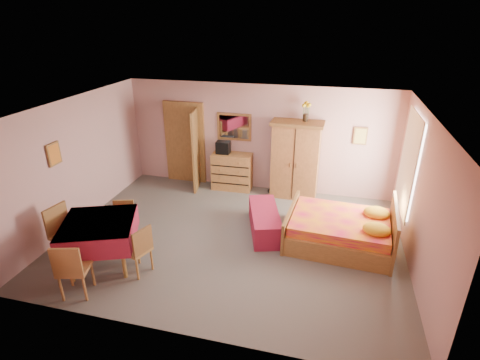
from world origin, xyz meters
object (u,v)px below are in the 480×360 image
(sunflower_vase, at_px, (306,111))
(chair_north, at_px, (124,224))
(chest_of_drawers, at_px, (232,171))
(chair_west, at_px, (68,235))
(bench, at_px, (265,221))
(chair_south, at_px, (74,268))
(bed, at_px, (340,222))
(chair_east, at_px, (136,249))
(wall_mirror, at_px, (234,127))
(floor_lamp, at_px, (273,159))
(wardrobe, at_px, (295,160))
(dining_table, at_px, (101,243))
(stereo, at_px, (223,147))

(sunflower_vase, bearing_deg, chair_north, -135.68)
(chest_of_drawers, xyz_separation_m, chair_west, (-2.00, -3.63, 0.06))
(bench, height_order, chair_north, chair_north)
(chair_south, xyz_separation_m, chair_west, (-0.68, 0.75, 0.03))
(bed, relative_size, chair_east, 2.21)
(wall_mirror, bearing_deg, chest_of_drawers, -90.14)
(bed, xyz_separation_m, chair_east, (-3.31, -1.74, -0.01))
(floor_lamp, height_order, chair_east, floor_lamp)
(chair_west, bearing_deg, bed, 120.75)
(chest_of_drawers, bearing_deg, bench, -59.16)
(chair_south, height_order, chair_east, chair_south)
(bench, relative_size, chair_east, 1.61)
(sunflower_vase, distance_m, chair_east, 4.68)
(wall_mirror, height_order, bench, wall_mirror)
(chair_west, bearing_deg, chair_south, 52.47)
(wardrobe, distance_m, dining_table, 4.63)
(wall_mirror, xyz_separation_m, stereo, (-0.22, -0.22, -0.47))
(stereo, relative_size, bench, 0.23)
(dining_table, distance_m, chair_south, 0.77)
(wardrobe, bearing_deg, bed, -57.61)
(chair_east, bearing_deg, wall_mirror, 9.15)
(dining_table, distance_m, chair_east, 0.69)
(chest_of_drawers, xyz_separation_m, chair_east, (-0.67, -3.65, -0.02))
(floor_lamp, xyz_separation_m, bed, (1.62, -1.95, -0.43))
(bed, distance_m, dining_table, 4.35)
(wardrobe, distance_m, chair_east, 4.26)
(sunflower_vase, xyz_separation_m, chair_east, (-2.39, -3.67, -1.63))
(bench, bearing_deg, chest_of_drawers, 122.57)
(stereo, relative_size, sunflower_vase, 0.73)
(floor_lamp, bearing_deg, chair_north, -128.11)
(floor_lamp, bearing_deg, sunflower_vase, -1.40)
(sunflower_vase, distance_m, chair_south, 5.58)
(bench, bearing_deg, chair_west, -150.68)
(bed, distance_m, chair_west, 4.95)
(dining_table, bearing_deg, bench, 34.83)
(chest_of_drawers, height_order, wall_mirror, wall_mirror)
(wall_mirror, height_order, floor_lamp, wall_mirror)
(chest_of_drawers, xyz_separation_m, stereo, (-0.22, -0.01, 0.61))
(chest_of_drawers, height_order, bench, chest_of_drawers)
(bed, height_order, chair_west, chair_west)
(chest_of_drawers, xyz_separation_m, wardrobe, (1.56, -0.06, 0.47))
(chest_of_drawers, bearing_deg, floor_lamp, 0.44)
(wall_mirror, distance_m, bench, 2.71)
(floor_lamp, xyz_separation_m, chair_west, (-3.02, -3.67, -0.36))
(bed, xyz_separation_m, chair_south, (-3.96, -2.47, 0.03))
(bed, distance_m, chair_east, 3.74)
(dining_table, bearing_deg, wall_mirror, 70.40)
(floor_lamp, height_order, chair_south, floor_lamp)
(wardrobe, xyz_separation_m, chair_north, (-2.88, -2.89, -0.50))
(chair_east, bearing_deg, chair_south, 157.49)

